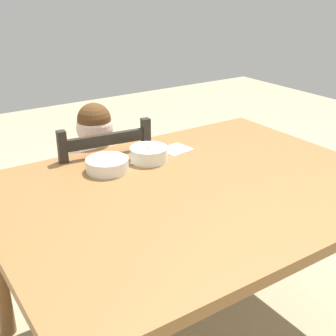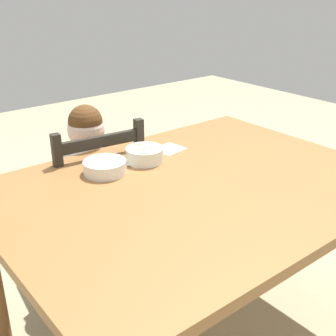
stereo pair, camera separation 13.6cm
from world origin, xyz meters
TOP-DOWN VIEW (x-y plane):
  - ground_plane at (0.00, 0.00)m, footprint 8.00×8.00m
  - dining_table at (0.00, 0.00)m, footprint 1.47×1.09m
  - dining_chair at (-0.12, 0.60)m, footprint 0.47×0.47m
  - child_figure at (-0.11, 0.59)m, footprint 0.32×0.31m
  - bowl_of_peas at (-0.21, 0.30)m, footprint 0.17×0.17m
  - bowl_of_carrots at (-0.02, 0.30)m, footprint 0.16×0.16m
  - spoon at (-0.06, 0.29)m, footprint 0.14×0.07m
  - paper_napkin at (0.15, 0.34)m, footprint 0.14×0.13m

SIDE VIEW (x-z plane):
  - ground_plane at x=0.00m, z-range 0.00..0.00m
  - dining_chair at x=-0.12m, z-range -0.01..0.87m
  - child_figure at x=-0.11m, z-range 0.15..1.08m
  - dining_table at x=0.00m, z-range 0.29..1.03m
  - paper_napkin at x=0.15m, z-range 0.74..0.75m
  - spoon at x=-0.06m, z-range 0.74..0.75m
  - bowl_of_peas at x=-0.21m, z-range 0.74..0.80m
  - bowl_of_carrots at x=-0.02m, z-range 0.74..0.81m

